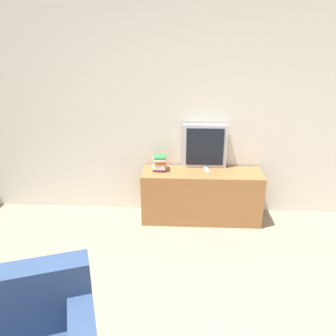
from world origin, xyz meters
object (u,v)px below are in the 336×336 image
Objects in this scene: tv_stand at (201,196)px; television at (205,146)px; remote_on_stand at (207,171)px; book_stack at (160,163)px.

television is (0.03, 0.17, 0.57)m from tv_stand.
television reaches higher than remote_on_stand.
book_stack is at bearing -165.99° from television.
tv_stand is 0.60m from television.
television is 2.51× the size of book_stack.
remote_on_stand is at bearing -80.29° from television.
tv_stand is at bearing -100.05° from television.
book_stack is (-0.50, 0.04, 0.39)m from tv_stand.
remote_on_stand is (0.06, 0.02, 0.32)m from tv_stand.
book_stack is (-0.53, -0.13, -0.18)m from television.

